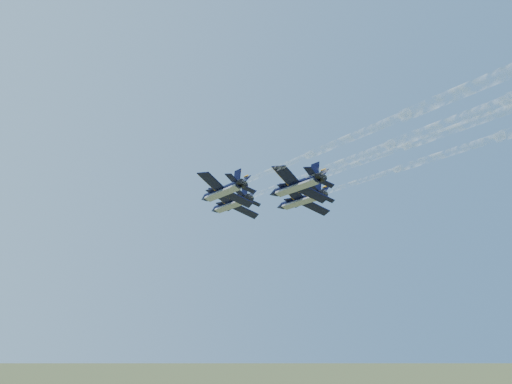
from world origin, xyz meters
TOP-DOWN VIEW (x-y plane):
  - jet_lead at (-2.44, 13.11)m, footprint 11.43×16.01m
  - jet_left at (-11.18, 3.67)m, footprint 11.43×16.01m
  - jet_right at (6.37, 1.05)m, footprint 11.43×16.01m
  - jet_slot at (-3.39, -8.37)m, footprint 11.43×16.01m

SIDE VIEW (x-z plane):
  - jet_lead at x=-2.44m, z-range 103.93..109.40m
  - jet_left at x=-11.18m, z-range 103.93..109.40m
  - jet_right at x=6.37m, z-range 103.93..109.40m
  - jet_slot at x=-3.39m, z-range 103.93..109.40m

